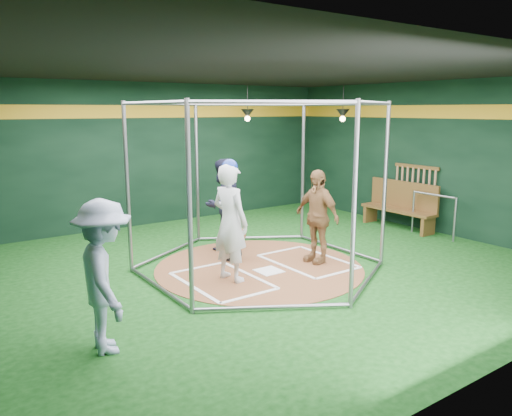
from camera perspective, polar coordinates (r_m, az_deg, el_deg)
room_shell at (r=8.84m, az=0.34°, el=4.07°), size 10.10×9.10×3.53m
clay_disc at (r=9.21m, az=0.36°, el=-6.79°), size 3.80×3.80×0.01m
home_plate at (r=8.98m, az=1.48°, el=-7.20°), size 0.43×0.43×0.01m
batter_box_left at (r=8.52m, az=-3.91°, el=-8.27°), size 1.17×1.77×0.01m
batter_box_right at (r=9.59m, az=5.89°, el=-6.06°), size 1.17×1.77×0.01m
batting_cage at (r=8.87m, az=0.37°, el=2.43°), size 4.05×4.67×3.00m
bat_rack at (r=12.66m, az=17.74°, el=2.49°), size 0.07×1.25×0.98m
pendant_lamp_near at (r=12.97m, az=-0.98°, el=10.72°), size 0.34×0.34×0.90m
pendant_lamp_far at (r=12.89m, az=9.89°, el=10.55°), size 0.34×0.34×0.90m
batter_figure at (r=8.31m, az=-2.96°, el=-1.52°), size 0.62×0.81×2.05m
visitor_leopard at (r=9.39m, az=6.97°, el=-0.94°), size 0.51×1.06×1.76m
catcher_figure at (r=9.52m, az=-2.75°, el=-2.77°), size 0.60×0.62×1.09m
umpire at (r=10.22m, az=-3.85°, el=0.42°), size 1.08×0.95×1.86m
bystander_blue at (r=6.18m, az=-16.93°, el=-7.51°), size 0.86×1.29×1.85m
dugout_bench at (r=12.62m, az=16.20°, el=0.40°), size 0.46×1.96×1.14m
steel_railing at (r=11.95m, az=19.65°, el=-0.02°), size 0.05×1.14×0.99m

